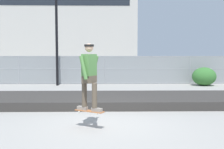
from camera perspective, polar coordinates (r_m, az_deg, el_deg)
The scene contains 11 objects.
ground_plane at distance 6.94m, azimuth -2.34°, elevation -11.13°, with size 120.00×120.00×0.00m, color gray.
gravel_berm at distance 9.86m, azimuth -1.96°, elevation -5.66°, with size 17.36×2.90×0.31m, color #33302D.
skateboard at distance 6.51m, azimuth -5.08°, elevation -8.20°, with size 0.79×0.58×0.07m.
skater at distance 6.38m, azimuth -5.14°, elevation 0.32°, with size 0.67×0.62×1.69m.
chain_fence at distance 16.70m, azimuth -1.60°, elevation 1.05°, with size 22.63×0.06×1.85m.
street_lamp at distance 16.33m, azimuth -12.38°, elevation 11.99°, with size 0.44×0.44×6.54m.
parked_car_near at distance 19.82m, azimuth -14.50°, elevation 1.13°, with size 4.52×2.20×1.66m.
parked_car_mid at distance 18.88m, azimuth 1.56°, elevation 1.12°, with size 4.52×2.18×1.66m.
parked_car_far at distance 20.30m, azimuth 20.68°, elevation 1.06°, with size 4.44×2.02×1.66m.
library_building at distance 49.32m, azimuth -14.29°, elevation 12.26°, with size 31.69×13.82×17.84m.
shrub_left at distance 16.76m, azimuth 19.99°, elevation -0.42°, with size 1.48×1.21×1.14m.
Camera 1 is at (0.15, -6.70, 1.83)m, focal length 40.70 mm.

